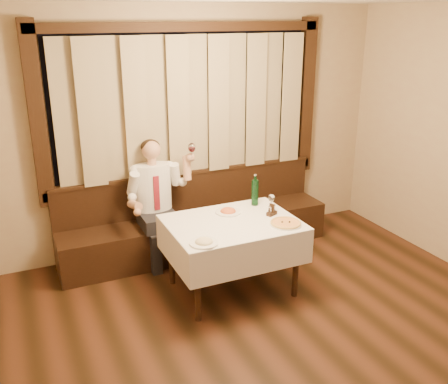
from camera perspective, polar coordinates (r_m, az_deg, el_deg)
name	(u,v)px	position (r m, az deg, el deg)	size (l,w,h in m)	color
room	(271,169)	(4.04, 5.42, 2.63)	(5.01, 6.01, 2.81)	black
banquette	(196,225)	(5.95, -3.27, -3.82)	(3.20, 0.61, 0.94)	black
dining_table	(232,231)	(4.95, 0.96, -4.52)	(1.27, 0.97, 0.76)	black
pizza	(286,223)	(4.87, 7.06, -3.55)	(0.31, 0.31, 0.03)	white
pasta_red	(228,210)	(5.10, 0.47, -2.01)	(0.26, 0.26, 0.09)	white
pasta_cream	(204,240)	(4.44, -2.31, -5.50)	(0.26, 0.26, 0.09)	white
green_bottle	(255,192)	(5.29, 3.56, -0.01)	(0.07, 0.07, 0.34)	#0E441C
table_wine_glass	(271,199)	(5.14, 5.44, -0.75)	(0.07, 0.07, 0.19)	white
cruet_caddy	(272,211)	(5.07, 5.48, -2.19)	(0.12, 0.09, 0.12)	black
seated_man	(156,193)	(5.54, -7.80, -0.16)	(0.77, 0.57, 1.40)	black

